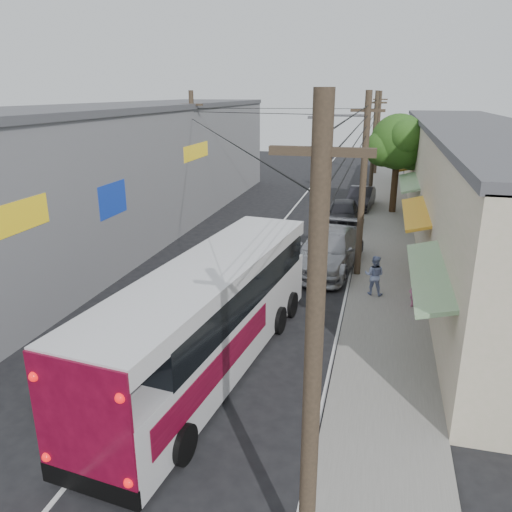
# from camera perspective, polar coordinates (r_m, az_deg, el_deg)

# --- Properties ---
(ground) EXTENTS (120.00, 120.00, 0.00)m
(ground) POSITION_cam_1_polar(r_m,az_deg,el_deg) (13.16, -17.32, -19.80)
(ground) COLOR black
(ground) RESTS_ON ground
(sidewalk) EXTENTS (3.00, 80.00, 0.12)m
(sidewalk) POSITION_cam_1_polar(r_m,az_deg,el_deg) (29.68, 14.75, 2.29)
(sidewalk) COLOR slate
(sidewalk) RESTS_ON ground
(building_right) EXTENTS (7.09, 40.00, 6.25)m
(building_right) POSITION_cam_1_polar(r_m,az_deg,el_deg) (31.38, 23.51, 8.03)
(building_right) COLOR beige
(building_right) RESTS_ON ground
(building_left) EXTENTS (7.20, 36.00, 7.25)m
(building_left) POSITION_cam_1_polar(r_m,az_deg,el_deg) (30.60, -14.36, 9.69)
(building_left) COLOR slate
(building_left) RESTS_ON ground
(utility_poles) EXTENTS (11.80, 45.28, 8.00)m
(utility_poles) POSITION_cam_1_polar(r_m,az_deg,el_deg) (29.32, 8.70, 10.63)
(utility_poles) COLOR #473828
(utility_poles) RESTS_ON ground
(street_tree) EXTENTS (4.40, 4.00, 6.60)m
(street_tree) POSITION_cam_1_polar(r_m,az_deg,el_deg) (34.79, 16.04, 12.23)
(street_tree) COLOR #3F2B19
(street_tree) RESTS_ON ground
(coach_bus) EXTENTS (3.68, 11.62, 3.30)m
(coach_bus) POSITION_cam_1_polar(r_m,az_deg,el_deg) (14.87, -5.00, -6.57)
(coach_bus) COLOR silver
(coach_bus) RESTS_ON ground
(jeepney) EXTENTS (2.40, 5.16, 1.43)m
(jeepney) POSITION_cam_1_polar(r_m,az_deg,el_deg) (15.56, -16.31, -10.19)
(jeepney) COLOR #BBBAC1
(jeepney) RESTS_ON ground
(parked_suv) EXTENTS (3.34, 6.58, 1.83)m
(parked_suv) POSITION_cam_1_polar(r_m,az_deg,el_deg) (23.49, 8.26, 0.70)
(parked_suv) COLOR #95969C
(parked_suv) RESTS_ON ground
(parked_car_mid) EXTENTS (2.05, 4.75, 1.60)m
(parked_car_mid) POSITION_cam_1_polar(r_m,az_deg,el_deg) (31.43, 9.94, 4.90)
(parked_car_mid) COLOR #232328
(parked_car_mid) RESTS_ON ground
(parked_car_far) EXTENTS (2.00, 4.69, 1.50)m
(parked_car_far) POSITION_cam_1_polar(r_m,az_deg,el_deg) (36.35, 11.88, 6.52)
(parked_car_far) COLOR black
(parked_car_far) RESTS_ON ground
(pedestrian_near) EXTENTS (0.75, 0.60, 1.78)m
(pedestrian_near) POSITION_cam_1_polar(r_m,az_deg,el_deg) (19.73, 18.02, -3.21)
(pedestrian_near) COLOR pink
(pedestrian_near) RESTS_ON sidewalk
(pedestrian_far) EXTENTS (0.88, 0.73, 1.63)m
(pedestrian_far) POSITION_cam_1_polar(r_m,az_deg,el_deg) (20.55, 13.37, -2.15)
(pedestrian_far) COLOR #8392BF
(pedestrian_far) RESTS_ON sidewalk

